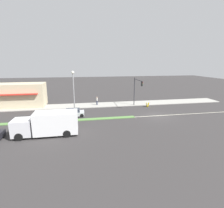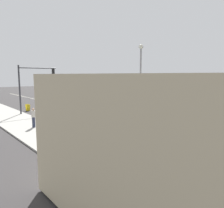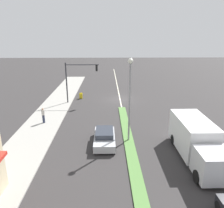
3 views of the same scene
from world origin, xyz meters
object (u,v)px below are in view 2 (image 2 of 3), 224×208
Objects in this scene: sedan_silver at (128,120)px; traffic_signal_main at (32,81)px; pedestrian at (33,117)px; delivery_truck at (195,106)px; street_lamp at (141,73)px; warning_aframe_sign at (28,108)px.

traffic_signal_main is at bearing -72.23° from sedan_silver.
delivery_truck is (-13.89, 7.16, 0.46)m from pedestrian.
traffic_signal_main is at bearing -62.37° from street_lamp.
pedestrian is (2.76, 7.50, -2.89)m from traffic_signal_main.
delivery_truck is at bearing 149.36° from street_lamp.
traffic_signal_main is at bearing 85.30° from warning_aframe_sign.
delivery_truck is (-11.12, 14.66, -2.43)m from traffic_signal_main.
delivery_truck is at bearing 161.43° from sedan_silver.
traffic_signal_main is 0.76× the size of street_lamp.
street_lamp reaches higher than delivery_truck.
warning_aframe_sign is at bearing -67.02° from street_lamp.
warning_aframe_sign is (-0.19, -2.29, -3.47)m from traffic_signal_main.
street_lamp is 6.69m from delivery_truck.
pedestrian reaches higher than sedan_silver.
traffic_signal_main reaches higher than warning_aframe_sign.
traffic_signal_main is 6.69× the size of warning_aframe_sign.
warning_aframe_sign is 0.21× the size of sedan_silver.
street_lamp is 0.98× the size of delivery_truck.
sedan_silver is at bearing 104.41° from warning_aframe_sign.
street_lamp is 8.80× the size of warning_aframe_sign.
street_lamp is at bearing -166.12° from sedan_silver.
traffic_signal_main is 18.57m from delivery_truck.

